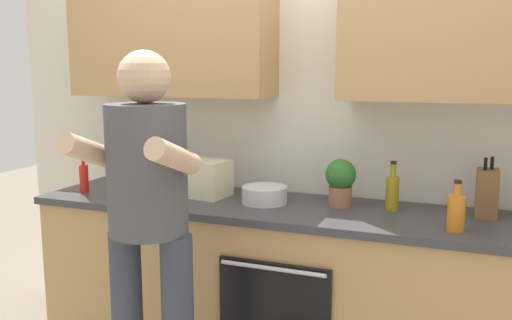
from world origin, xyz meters
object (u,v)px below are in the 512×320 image
bottle_oil (392,192)px  bottle_syrup (118,185)px  cup_tea (117,186)px  knife_block (487,193)px  grocery_bag_rice (207,178)px  bottle_soda (156,175)px  mixing_bowl (264,195)px  person_standing (148,213)px  bottle_hotsauce (84,178)px  bottle_juice (456,212)px  cup_stoneware (170,181)px  potted_herb (341,180)px

bottle_oil → bottle_syrup: bottle_oil is taller
cup_tea → knife_block: knife_block is taller
grocery_bag_rice → bottle_soda: bearing=-171.5°
bottle_oil → knife_block: (0.44, 0.03, 0.02)m
bottle_syrup → mixing_bowl: (0.77, 0.21, -0.03)m
person_standing → bottle_hotsauce: bearing=143.9°
bottle_oil → bottle_juice: size_ratio=1.10×
bottle_hotsauce → cup_stoneware: 0.49m
person_standing → bottle_syrup: 0.72m
bottle_syrup → person_standing: bearing=-44.7°
person_standing → grocery_bag_rice: 0.75m
knife_block → potted_herb: (-0.70, -0.04, 0.02)m
bottle_syrup → cup_stoneware: bottle_syrup is taller
bottle_syrup → grocery_bag_rice: (0.42, 0.24, 0.02)m
bottle_juice → bottle_hotsauce: bottle_juice is taller
bottle_syrup → mixing_bowl: size_ratio=0.82×
cup_tea → person_standing: bearing=-45.8°
bottle_syrup → bottle_juice: (1.74, 0.04, 0.01)m
person_standing → bottle_soda: size_ratio=6.38×
person_standing → potted_herb: (0.66, 0.80, 0.04)m
cup_stoneware → mixing_bowl: cup_stoneware is taller
bottle_syrup → cup_tea: (-0.10, 0.12, -0.04)m
bottle_hotsauce → potted_herb: 1.47m
bottle_syrup → cup_stoneware: (0.13, 0.33, -0.03)m
bottle_hotsauce → cup_tea: 0.20m
bottle_syrup → bottle_hotsauce: bottle_hotsauce is taller
bottle_soda → knife_block: (1.74, 0.14, 0.01)m
bottle_juice → bottle_soda: bearing=174.5°
bottle_syrup → potted_herb: size_ratio=0.81×
cup_stoneware → potted_herb: bearing=-1.8°
cup_stoneware → knife_block: bearing=0.4°
cup_tea → mixing_bowl: size_ratio=0.34×
mixing_bowl → potted_herb: 0.41m
mixing_bowl → bottle_hotsauce: bearing=-172.9°
bottle_juice → potted_herb: size_ratio=0.92×
potted_herb → cup_stoneware: bearing=178.2°
person_standing → potted_herb: bearing=50.6°
mixing_bowl → knife_block: (1.09, 0.13, 0.07)m
bottle_hotsauce → person_standing: bearing=-36.1°
bottle_hotsauce → cup_stoneware: (0.42, 0.25, -0.03)m
bottle_juice → grocery_bag_rice: 1.33m
bottle_soda → mixing_bowl: (0.65, 0.02, -0.07)m
person_standing → cup_tea: 0.87m
bottle_oil → cup_stoneware: 1.29m
bottle_syrup → potted_herb: potted_herb is taller
potted_herb → grocery_bag_rice: (-0.74, -0.05, -0.03)m
bottle_juice → potted_herb: potted_herb is taller
bottle_soda → bottle_hotsauce: bottle_soda is taller
bottle_oil → grocery_bag_rice: size_ratio=1.08×
cup_tea → potted_herb: (1.26, 0.18, 0.09)m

